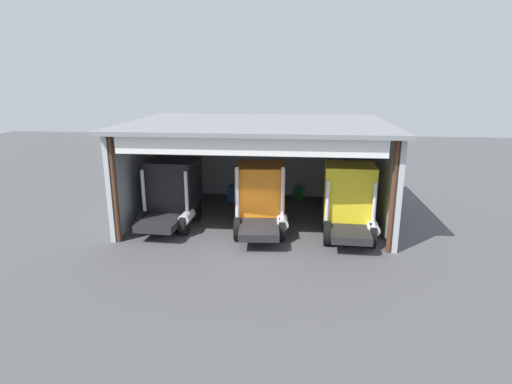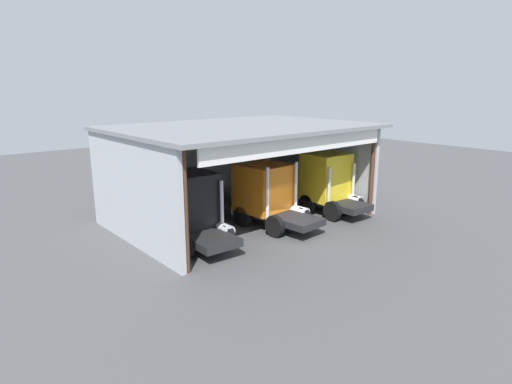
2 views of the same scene
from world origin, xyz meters
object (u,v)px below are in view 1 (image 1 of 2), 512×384
at_px(truck_orange_center_right_bay, 261,196).
at_px(oil_drum, 299,194).
at_px(truck_black_left_bay, 172,191).
at_px(tool_cart, 235,193).
at_px(truck_yellow_center_bay, 349,199).

distance_m(truck_orange_center_right_bay, oil_drum, 5.94).
height_order(truck_black_left_bay, truck_orange_center_right_bay, truck_orange_center_right_bay).
xyz_separation_m(truck_orange_center_right_bay, tool_cart, (-2.09, 4.88, -1.30)).
distance_m(truck_yellow_center_bay, oil_drum, 6.64).
distance_m(oil_drum, tool_cart, 4.11).
relative_size(truck_yellow_center_bay, tool_cart, 4.27).
bearing_deg(truck_black_left_bay, truck_yellow_center_bay, -2.60).
relative_size(truck_orange_center_right_bay, truck_yellow_center_bay, 1.20).
relative_size(oil_drum, tool_cart, 0.89).
bearing_deg(tool_cart, truck_yellow_center_bay, -39.85).
xyz_separation_m(truck_orange_center_right_bay, oil_drum, (1.98, 5.44, -1.35)).
height_order(truck_black_left_bay, tool_cart, truck_black_left_bay).
xyz_separation_m(truck_yellow_center_bay, oil_drum, (-2.45, 6.00, -1.45)).
distance_m(truck_orange_center_right_bay, tool_cart, 5.47).
bearing_deg(tool_cart, truck_orange_center_right_bay, -66.85).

